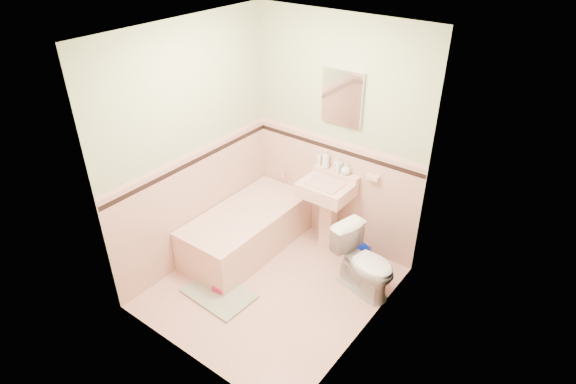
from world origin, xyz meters
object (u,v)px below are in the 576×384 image
Objects in this scene: bathtub at (247,231)px; medicine_cabinet at (342,98)px; toilet at (365,262)px; soap_bottle_mid at (338,165)px; soap_bottle_left at (326,159)px; bucket at (360,257)px; soap_bottle_right at (346,169)px; shoe at (219,289)px; sink at (325,216)px.

medicine_cabinet is (0.68, 0.74, 1.47)m from bathtub.
bathtub is at bearing 111.91° from toilet.
toilet is at bearing -37.79° from soap_bottle_mid.
toilet is (0.82, -0.52, -0.66)m from soap_bottle_left.
toilet is 0.44m from bucket.
bathtub reaches higher than bucket.
soap_bottle_left is 1.18m from toilet.
toilet is at bearing -42.32° from soap_bottle_right.
soap_bottle_left is at bearing 161.17° from bucket.
soap_bottle_left is at bearing 68.94° from shoe.
sink reaches higher than shoe.
soap_bottle_left is at bearing -167.57° from medicine_cabinet.
soap_bottle_left reaches higher than bucket.
sink is 0.62m from soap_bottle_left.
soap_bottle_right is at bearing 150.20° from bucket.
shoe is at bearing -105.91° from medicine_cabinet.
soap_bottle_left is at bearing 127.10° from sink.
sink is 1.30m from medicine_cabinet.
medicine_cabinet is 0.72m from soap_bottle_left.
bathtub is at bearing -156.66° from bucket.
soap_bottle_left is 0.25m from soap_bottle_right.
bucket is at bearing -29.80° from soap_bottle_right.
medicine_cabinet is 1.62m from toilet.
bathtub is 10.99× the size of shoe.
sink reaches higher than bucket.
toilet is at bearing -56.53° from bucket.
bathtub is 1.18m from soap_bottle_left.
soap_bottle_left is at bearing 71.64° from toilet.
sink is at bearing 37.93° from bathtub.
shoe is (-0.42, -1.47, -1.65)m from medicine_cabinet.
sink is at bearing -122.12° from soap_bottle_right.
shoe is (0.26, -0.73, -0.17)m from bathtub.
soap_bottle_mid is 0.25× the size of toilet.
sink is at bearing -52.90° from soap_bottle_left.
bucket is at bearing -24.24° from soap_bottle_mid.
soap_bottle_right is (0.11, 0.18, 0.54)m from sink.
medicine_cabinet is (0.00, 0.21, 1.28)m from sink.
sink is 5.02× the size of soap_bottle_mid.
bucket is (-0.21, 0.31, -0.23)m from toilet.
soap_bottle_left is 0.15m from soap_bottle_mid.
soap_bottle_left is 1.56× the size of shoe.
bathtub is at bearing -142.07° from sink.
bathtub is 2.24× the size of toilet.
soap_bottle_mid is (0.01, -0.03, -0.72)m from medicine_cabinet.
medicine_cabinet is at bearing 153.42° from bucket.
soap_bottle_right is 0.62× the size of bucket.
sink is at bearing -94.20° from soap_bottle_mid.
soap_bottle_mid is 1.22× the size of shoe.
soap_bottle_mid is at bearing 45.69° from bathtub.
toilet is at bearing 29.79° from shoe.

